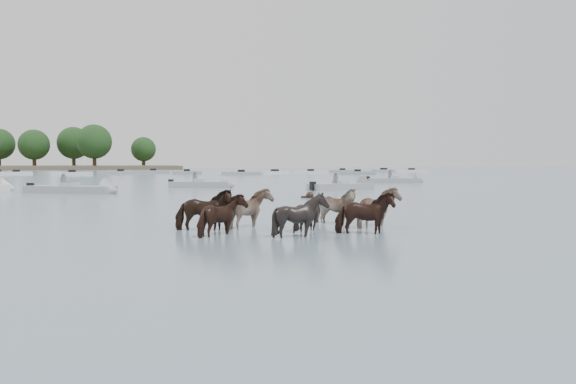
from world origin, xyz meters
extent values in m
plane|color=slate|center=(0.00, 0.00, 0.00)|extent=(400.00, 400.00, 0.00)
imported|color=black|center=(-0.79, 1.03, 0.53)|extent=(1.84, 1.09, 1.45)
imported|color=gray|center=(0.70, 1.27, 0.52)|extent=(1.70, 1.80, 1.42)
imported|color=black|center=(2.26, 0.22, 0.47)|extent=(1.28, 1.16, 1.33)
imported|color=#846E5A|center=(3.60, 1.80, 0.50)|extent=(1.73, 1.67, 1.40)
imported|color=black|center=(-0.40, -0.33, 0.48)|extent=(1.61, 1.70, 1.35)
imported|color=black|center=(1.58, -1.14, 0.51)|extent=(1.70, 1.69, 1.40)
imported|color=black|center=(3.51, -1.00, 0.51)|extent=(1.82, 1.23, 1.41)
imported|color=gray|center=(4.62, 0.44, 0.53)|extent=(1.82, 1.88, 1.45)
sphere|color=black|center=(6.94, 15.20, 0.12)|extent=(0.44, 0.44, 0.44)
cube|color=black|center=(6.69, 15.20, 0.02)|extent=(0.50, 0.22, 0.18)
cone|color=silver|center=(-11.20, 28.04, 0.20)|extent=(1.36, 1.80, 1.60)
cube|color=gray|center=(-6.72, 23.88, 0.20)|extent=(5.99, 4.20, 0.55)
cone|color=gray|center=(-4.10, 22.49, 0.20)|extent=(1.55, 1.84, 1.60)
cube|color=#99ADB7|center=(-6.72, 23.88, 0.55)|extent=(1.23, 1.36, 0.35)
cube|color=black|center=(-9.34, 25.27, 0.35)|extent=(0.47, 0.47, 0.60)
cylinder|color=#595966|center=(-7.12, 23.88, 0.75)|extent=(0.36, 0.36, 0.70)
sphere|color=#595966|center=(-7.12, 23.88, 1.20)|extent=(0.24, 0.24, 0.24)
cube|color=gray|center=(2.41, 30.02, 0.20)|extent=(4.97, 3.08, 0.55)
cone|color=gray|center=(4.63, 29.23, 0.20)|extent=(1.38, 1.81, 1.60)
cube|color=#99ADB7|center=(2.41, 30.02, 0.55)|extent=(1.13, 1.32, 0.35)
cube|color=black|center=(0.19, 30.81, 0.35)|extent=(0.45, 0.45, 0.60)
cylinder|color=#595966|center=(2.01, 30.02, 0.75)|extent=(0.36, 0.36, 0.70)
sphere|color=#595966|center=(2.01, 30.02, 1.20)|extent=(0.24, 0.24, 0.24)
cube|color=gray|center=(11.92, 23.54, 0.20)|extent=(5.26, 3.05, 0.55)
cone|color=gray|center=(14.30, 24.31, 0.20)|extent=(1.34, 1.80, 1.60)
cube|color=#99ADB7|center=(11.92, 23.54, 0.55)|extent=(1.10, 1.31, 0.35)
cube|color=black|center=(9.53, 22.78, 0.35)|extent=(0.44, 0.44, 0.60)
cylinder|color=#595966|center=(11.52, 23.54, 0.75)|extent=(0.36, 0.36, 0.70)
sphere|color=#595966|center=(11.52, 23.54, 1.20)|extent=(0.24, 0.24, 0.24)
cube|color=gray|center=(21.60, 34.97, 0.20)|extent=(5.26, 2.78, 0.55)
cone|color=gray|center=(24.04, 34.35, 0.20)|extent=(1.26, 1.77, 1.60)
cube|color=#99ADB7|center=(21.60, 34.97, 0.55)|extent=(1.05, 1.28, 0.35)
cube|color=black|center=(19.17, 35.58, 0.35)|extent=(0.42, 0.42, 0.60)
cylinder|color=#595966|center=(21.20, 34.97, 0.75)|extent=(0.36, 0.36, 0.70)
sphere|color=#595966|center=(21.20, 34.97, 1.20)|extent=(0.24, 0.24, 0.24)
cube|color=silver|center=(-19.76, 79.32, 0.22)|extent=(4.72, 2.67, 0.60)
cube|color=black|center=(-19.76, 79.32, 0.60)|extent=(1.23, 1.23, 0.50)
cube|color=silver|center=(-11.32, 74.86, 0.22)|extent=(5.85, 1.81, 0.60)
cube|color=black|center=(-11.32, 74.86, 0.60)|extent=(1.05, 1.05, 0.50)
cube|color=gray|center=(-4.59, 81.98, 0.22)|extent=(5.27, 2.10, 0.60)
cube|color=black|center=(-4.59, 81.98, 0.60)|extent=(1.11, 1.11, 0.50)
cube|color=gray|center=(0.85, 88.27, 0.22)|extent=(5.88, 1.97, 0.60)
cube|color=black|center=(0.85, 88.27, 0.60)|extent=(1.08, 1.08, 0.50)
cube|color=gray|center=(5.91, 79.63, 0.22)|extent=(4.88, 1.75, 0.60)
cube|color=black|center=(5.91, 79.63, 0.60)|extent=(1.05, 1.05, 0.50)
cube|color=gray|center=(13.25, 70.46, 0.22)|extent=(6.02, 1.92, 0.60)
cube|color=black|center=(13.25, 70.46, 0.60)|extent=(1.07, 1.07, 0.50)
cube|color=silver|center=(19.44, 74.28, 0.22)|extent=(4.77, 2.64, 0.60)
cube|color=black|center=(19.44, 74.28, 0.60)|extent=(1.23, 1.23, 0.50)
cube|color=silver|center=(25.72, 74.99, 0.22)|extent=(5.58, 2.18, 0.60)
cube|color=black|center=(25.72, 74.99, 0.60)|extent=(1.12, 1.12, 0.50)
cube|color=gray|center=(31.94, 69.88, 0.22)|extent=(5.88, 3.09, 0.60)
cube|color=black|center=(31.94, 69.88, 0.60)|extent=(1.25, 1.25, 0.50)
cube|color=gray|center=(35.07, 85.05, 0.22)|extent=(5.02, 2.58, 0.60)
cube|color=black|center=(35.07, 85.05, 0.60)|extent=(1.21, 1.21, 0.50)
cube|color=gray|center=(45.00, 88.54, 0.22)|extent=(5.32, 3.14, 0.60)
cube|color=black|center=(45.00, 88.54, 0.60)|extent=(1.28, 1.28, 0.50)
cube|color=silver|center=(48.46, 83.59, 0.22)|extent=(6.08, 1.99, 0.60)
cube|color=black|center=(48.46, 83.59, 0.60)|extent=(1.08, 1.08, 0.50)
cylinder|color=#382619|center=(-27.96, 151.26, 1.83)|extent=(1.00, 1.00, 3.66)
sphere|color=black|center=(-27.96, 151.26, 6.61)|extent=(8.13, 8.13, 8.13)
cylinder|color=#382619|center=(-18.43, 156.25, 2.02)|extent=(1.00, 1.00, 4.05)
sphere|color=black|center=(-18.43, 156.25, 7.31)|extent=(9.00, 9.00, 9.00)
cylinder|color=#382619|center=(-12.17, 143.33, 2.02)|extent=(1.00, 1.00, 4.05)
sphere|color=black|center=(-12.17, 143.33, 7.31)|extent=(9.00, 9.00, 9.00)
cylinder|color=#382619|center=(0.49, 151.86, 1.55)|extent=(1.00, 1.00, 3.09)
sphere|color=black|center=(0.49, 151.86, 5.58)|extent=(6.87, 6.87, 6.87)
camera|label=1|loc=(-2.84, -16.17, 2.05)|focal=36.09mm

